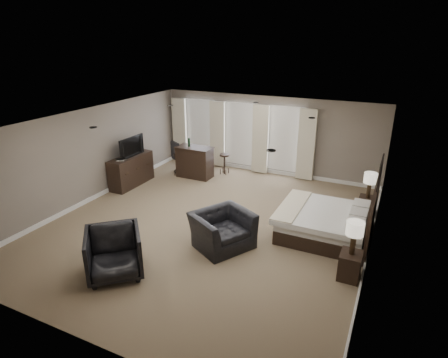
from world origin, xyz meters
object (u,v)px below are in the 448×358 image
at_px(bar_stool_left, 179,165).
at_px(bar_stool_right, 224,164).
at_px(bed, 321,210).
at_px(desk_chair, 182,157).
at_px(lamp_far, 369,185).
at_px(dresser, 131,170).
at_px(armchair_far, 114,251).
at_px(armchair_near, 222,224).
at_px(bar_counter, 195,162).
at_px(lamp_near, 354,238).
at_px(nightstand_far, 366,207).
at_px(tv, 130,154).
at_px(nightstand_near, 350,266).

relative_size(bar_stool_left, bar_stool_right, 1.06).
xyz_separation_m(bed, bar_stool_left, (-5.14, 2.04, -0.27)).
bearing_deg(desk_chair, lamp_far, -158.83).
bearing_deg(bar_stool_right, lamp_far, -16.10).
relative_size(bed, bar_stool_left, 2.73).
bearing_deg(dresser, armchair_far, -55.31).
xyz_separation_m(lamp_far, armchair_near, (-2.74, -2.90, -0.34)).
xyz_separation_m(bar_counter, bar_stool_right, (0.77, 0.68, -0.17)).
height_order(armchair_far, desk_chair, desk_chair).
distance_m(lamp_near, armchair_near, 2.76).
relative_size(nightstand_far, tv, 0.50).
height_order(lamp_far, bar_counter, lamp_far).
distance_m(bed, nightstand_far, 1.74).
relative_size(tv, bar_stool_right, 1.54).
distance_m(nightstand_far, armchair_far, 6.34).
xyz_separation_m(bar_counter, desk_chair, (-0.63, 0.22, 0.04)).
height_order(lamp_near, tv, lamp_near).
relative_size(bar_stool_right, desk_chair, 0.63).
bearing_deg(bar_stool_left, armchair_far, -70.82).
xyz_separation_m(tv, bar_stool_right, (2.21, 2.15, -0.67)).
height_order(nightstand_near, dresser, dresser).
bearing_deg(armchair_near, armchair_far, 172.20).
bearing_deg(bar_stool_right, dresser, -135.86).
bearing_deg(armchair_far, lamp_far, 7.14).
height_order(lamp_near, dresser, lamp_near).
xyz_separation_m(nightstand_near, tv, (-6.92, 2.11, 0.75)).
relative_size(armchair_near, bar_stool_right, 1.76).
bearing_deg(nightstand_far, dresser, -173.50).
distance_m(nightstand_far, bar_stool_left, 6.06).
relative_size(armchair_far, desk_chair, 0.95).
bearing_deg(bar_stool_right, lamp_near, -42.14).
xyz_separation_m(nightstand_far, bar_stool_right, (-4.71, 1.36, 0.08)).
distance_m(lamp_far, dresser, 6.98).
bearing_deg(tv, bar_counter, -44.50).
xyz_separation_m(armchair_near, bar_stool_right, (-1.97, 4.26, -0.19)).
bearing_deg(lamp_near, armchair_far, -155.83).
distance_m(nightstand_far, lamp_far, 0.61).
relative_size(bed, bar_stool_right, 2.90).
bearing_deg(tv, desk_chair, -25.71).
relative_size(nightstand_near, bar_stool_right, 0.76).
distance_m(lamp_near, bar_stool_right, 6.37).
xyz_separation_m(bed, lamp_far, (0.89, 1.45, 0.23)).
bearing_deg(nightstand_far, nightstand_near, -90.00).
bearing_deg(nightstand_near, bar_stool_left, 149.92).
height_order(dresser, bar_counter, bar_counter).
bearing_deg(armchair_far, desk_chair, 67.20).
bearing_deg(armchair_near, nightstand_near, -60.52).
xyz_separation_m(armchair_far, desk_chair, (-1.94, 5.67, 0.03)).
bearing_deg(bar_counter, armchair_far, -76.49).
relative_size(armchair_near, desk_chair, 1.11).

